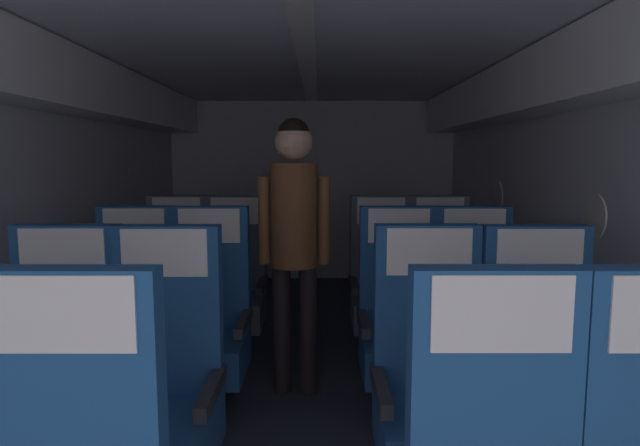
{
  "coord_description": "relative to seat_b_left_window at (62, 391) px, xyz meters",
  "views": [
    {
      "loc": [
        0.09,
        0.31,
        1.43
      ],
      "look_at": [
        0.08,
        3.92,
        1.0
      ],
      "focal_mm": 29.98,
      "sensor_mm": 36.0,
      "label": 1
    }
  ],
  "objects": [
    {
      "name": "seat_b_right_window",
      "position": [
        1.54,
        0.01,
        0.0
      ],
      "size": [
        0.48,
        0.5,
        1.16
      ],
      "color": "#38383D",
      "rests_on": "ground"
    },
    {
      "name": "fuselage_shell",
      "position": [
        0.99,
        1.16,
        1.08
      ],
      "size": [
        3.47,
        6.7,
        2.16
      ],
      "color": "silver",
      "rests_on": "ground"
    },
    {
      "name": "seat_d_right_aisle",
      "position": [
        1.98,
        1.79,
        0.0
      ],
      "size": [
        0.48,
        0.5,
        1.16
      ],
      "color": "#38383D",
      "rests_on": "ground"
    },
    {
      "name": "seat_d_left_window",
      "position": [
        -0.0,
        1.79,
        0.0
      ],
      "size": [
        0.48,
        0.5,
        1.16
      ],
      "color": "#38383D",
      "rests_on": "ground"
    },
    {
      "name": "seat_c_left_window",
      "position": [
        -0.01,
        0.9,
        0.0
      ],
      "size": [
        0.48,
        0.5,
        1.16
      ],
      "color": "#38383D",
      "rests_on": "ground"
    },
    {
      "name": "seat_b_left_aisle",
      "position": [
        0.43,
        -0.02,
        0.0
      ],
      "size": [
        0.48,
        0.5,
        1.16
      ],
      "color": "#38383D",
      "rests_on": "ground"
    },
    {
      "name": "seat_c_right_aisle",
      "position": [
        1.98,
        0.88,
        0.0
      ],
      "size": [
        0.48,
        0.5,
        1.16
      ],
      "color": "#38383D",
      "rests_on": "ground"
    },
    {
      "name": "seat_b_left_window",
      "position": [
        0.0,
        0.0,
        0.0
      ],
      "size": [
        0.48,
        0.5,
        1.16
      ],
      "color": "#38383D",
      "rests_on": "ground"
    },
    {
      "name": "seat_d_right_window",
      "position": [
        1.54,
        1.78,
        0.0
      ],
      "size": [
        0.48,
        0.5,
        1.16
      ],
      "color": "#38383D",
      "rests_on": "ground"
    },
    {
      "name": "seat_c_right_window",
      "position": [
        1.54,
        0.89,
        0.0
      ],
      "size": [
        0.48,
        0.5,
        1.16
      ],
      "color": "#38383D",
      "rests_on": "ground"
    },
    {
      "name": "flight_attendant",
      "position": [
        0.93,
        1.05,
        0.56
      ],
      "size": [
        0.43,
        0.28,
        1.67
      ],
      "rotation": [
        0.0,
        0.0,
        2.81
      ],
      "color": "black",
      "rests_on": "ground"
    },
    {
      "name": "seat_c_left_aisle",
      "position": [
        0.43,
        0.88,
        0.0
      ],
      "size": [
        0.48,
        0.5,
        1.16
      ],
      "color": "#38383D",
      "rests_on": "ground"
    },
    {
      "name": "ground",
      "position": [
        0.99,
        0.9,
        -0.49
      ],
      "size": [
        3.59,
        7.05,
        0.02
      ],
      "primitive_type": "cube",
      "color": "#2D3342"
    },
    {
      "name": "seat_d_left_aisle",
      "position": [
        0.44,
        1.78,
        0.0
      ],
      "size": [
        0.48,
        0.5,
        1.16
      ],
      "color": "#38383D",
      "rests_on": "ground"
    },
    {
      "name": "seat_b_right_aisle",
      "position": [
        1.99,
        -0.02,
        0.0
      ],
      "size": [
        0.48,
        0.5,
        1.16
      ],
      "color": "#38383D",
      "rests_on": "ground"
    }
  ]
}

